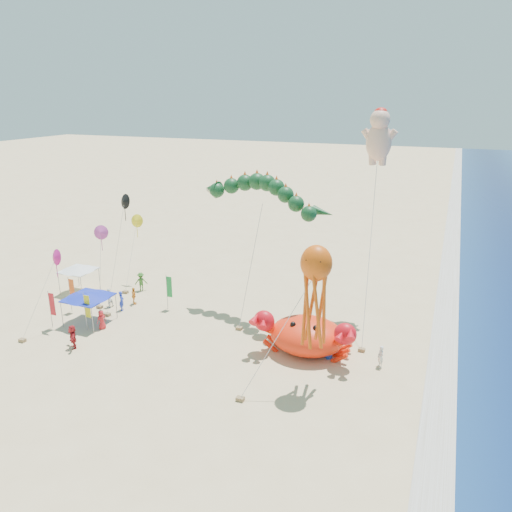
# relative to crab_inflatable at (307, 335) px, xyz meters

# --- Properties ---
(ground) EXTENTS (320.00, 320.00, 0.00)m
(ground) POSITION_rel_crab_inflatable_xyz_m (-2.56, -0.55, -1.45)
(ground) COLOR #D1B784
(ground) RESTS_ON ground
(foam_strip) EXTENTS (320.00, 320.00, 0.00)m
(foam_strip) POSITION_rel_crab_inflatable_xyz_m (9.44, -0.55, -1.44)
(foam_strip) COLOR silver
(foam_strip) RESTS_ON ground
(crab_inflatable) EXTENTS (7.49, 4.67, 3.28)m
(crab_inflatable) POSITION_rel_crab_inflatable_xyz_m (0.00, 0.00, 0.00)
(crab_inflatable) COLOR red
(crab_inflatable) RESTS_ON ground
(dragon_kite) EXTENTS (12.04, 6.40, 11.57)m
(dragon_kite) POSITION_rel_crab_inflatable_xyz_m (-5.65, 5.19, 8.81)
(dragon_kite) COLOR #0F381A
(dragon_kite) RESTS_ON ground
(cherub_kite) EXTENTS (2.29, 9.05, 17.17)m
(cherub_kite) POSITION_rel_crab_inflatable_xyz_m (2.77, 9.59, 13.57)
(cherub_kite) COLOR #FFBD9B
(cherub_kite) RESTS_ON ground
(octopus_kite) EXTENTS (4.87, 4.47, 9.56)m
(octopus_kite) POSITION_rel_crab_inflatable_xyz_m (1.51, -4.02, 5.33)
(octopus_kite) COLOR #DA500B
(octopus_kite) RESTS_ON ground
(canopy_blue) EXTENTS (3.62, 3.62, 2.71)m
(canopy_blue) POSITION_rel_crab_inflatable_xyz_m (-18.15, -1.73, 1.00)
(canopy_blue) COLOR gray
(canopy_blue) RESTS_ON ground
(canopy_white) EXTENTS (3.12, 3.12, 2.71)m
(canopy_white) POSITION_rel_crab_inflatable_xyz_m (-23.45, 3.32, 0.99)
(canopy_white) COLOR gray
(canopy_white) RESTS_ON ground
(feather_flags) EXTENTS (8.06, 6.79, 3.20)m
(feather_flags) POSITION_rel_crab_inflatable_xyz_m (-17.96, -1.02, 0.57)
(feather_flags) COLOR gray
(feather_flags) RESTS_ON ground
(beachgoers) EXTENTS (24.85, 13.06, 1.84)m
(beachgoers) POSITION_rel_crab_inflatable_xyz_m (-14.05, 0.10, -0.58)
(beachgoers) COLOR #1D3FAB
(beachgoers) RESTS_ON ground
(small_kites) EXTENTS (4.26, 14.56, 10.12)m
(small_kites) POSITION_rel_crab_inflatable_xyz_m (-19.17, 2.40, 4.86)
(small_kites) COLOR yellow
(small_kites) RESTS_ON ground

